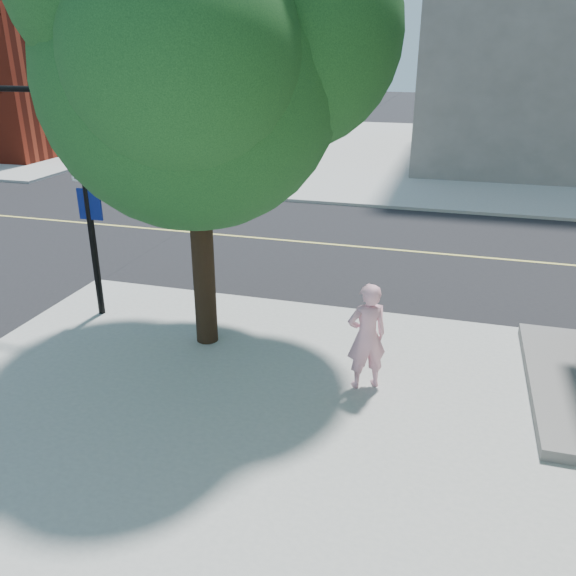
% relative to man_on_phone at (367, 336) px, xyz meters
% --- Properties ---
extents(ground, '(140.00, 140.00, 0.00)m').
position_rel_man_on_phone_xyz_m(ground, '(-5.86, 2.97, -1.01)').
color(ground, black).
rests_on(ground, ground).
extents(road_ew, '(140.00, 9.00, 0.01)m').
position_rel_man_on_phone_xyz_m(road_ew, '(-5.86, 7.47, -1.00)').
color(road_ew, black).
rests_on(road_ew, ground).
extents(man_on_phone, '(0.77, 0.69, 1.77)m').
position_rel_man_on_phone_xyz_m(man_on_phone, '(0.00, 0.00, 0.00)').
color(man_on_phone, '#EDA3B6').
rests_on(man_on_phone, sidewalk_se).
extents(street_tree, '(6.08, 5.53, 8.07)m').
position_rel_man_on_phone_xyz_m(street_tree, '(-2.95, 0.81, 4.32)').
color(street_tree, black).
rests_on(street_tree, sidewalk_se).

